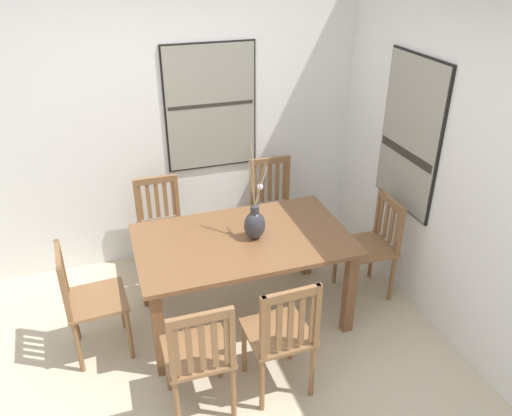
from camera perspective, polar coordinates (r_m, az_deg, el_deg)
ground_plane at (r=3.81m, az=-3.85°, el=-19.19°), size 6.40×6.40×0.03m
wall_back at (r=4.64m, az=-10.34°, el=9.81°), size 6.40×0.12×2.70m
wall_side at (r=3.78m, az=23.87°, el=3.41°), size 0.12×6.40×2.70m
dining_table at (r=3.92m, az=-1.51°, el=-4.83°), size 1.63×0.98×0.76m
centerpiece_vase at (r=3.79m, az=-0.14°, el=-1.74°), size 0.21×0.20×0.72m
chair_0 at (r=4.41m, az=12.99°, el=-4.03°), size 0.43×0.43×0.90m
chair_1 at (r=3.39m, az=2.93°, el=-14.07°), size 0.43×0.43×0.95m
chair_2 at (r=3.29m, az=-6.47°, el=-16.18°), size 0.42×0.42×0.93m
chair_3 at (r=3.88m, az=-18.58°, el=-9.70°), size 0.45×0.45×0.91m
chair_4 at (r=4.64m, az=-10.71°, el=-1.91°), size 0.42×0.42×0.91m
chair_5 at (r=4.84m, az=1.98°, el=0.19°), size 0.44×0.44×0.96m
painting_on_back_wall at (r=4.62m, az=-5.15°, el=11.27°), size 0.84×0.05×1.14m
painting_on_side_wall at (r=4.24m, az=17.12°, el=7.92°), size 0.05×0.77×1.26m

